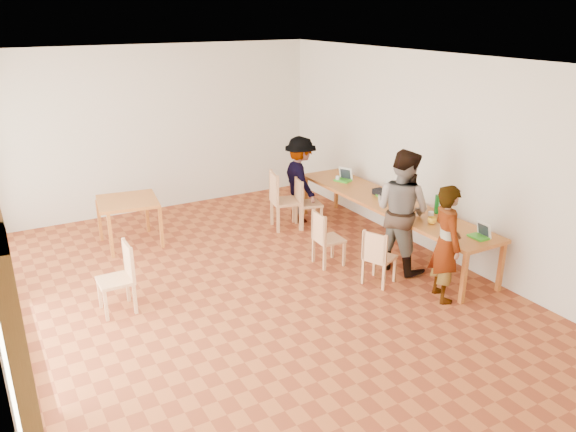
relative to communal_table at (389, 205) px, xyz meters
name	(u,v)px	position (x,y,z in m)	size (l,w,h in m)	color
ground	(258,293)	(-2.50, -0.41, -0.70)	(8.00, 8.00, 0.00)	#A45127
wall_back	(158,129)	(-2.50, 3.59, 0.80)	(6.00, 0.10, 3.00)	beige
wall_front	(525,342)	(-2.50, -4.41, 0.80)	(6.00, 0.10, 3.00)	beige
wall_right	(436,157)	(0.50, -0.41, 0.80)	(0.10, 8.00, 3.00)	beige
ceiling	(253,60)	(-2.50, -0.41, 2.32)	(6.00, 8.00, 0.04)	white
communal_table	(389,205)	(0.00, 0.00, 0.00)	(0.80, 4.00, 0.75)	#C0652A
side_table	(128,205)	(-3.53, 2.10, -0.03)	(0.90, 0.90, 0.75)	#C0652A
chair_near	(377,252)	(-0.99, -0.98, -0.22)	(0.49, 0.49, 0.42)	tan
chair_mid	(324,233)	(-1.26, -0.10, -0.20)	(0.41, 0.41, 0.44)	tan
chair_far	(280,195)	(-1.10, 1.52, -0.09)	(0.55, 0.55, 0.53)	tan
chair_empty	(304,198)	(-0.72, 1.38, -0.17)	(0.48, 0.48, 0.46)	tan
chair_spare	(122,270)	(-4.14, 0.04, -0.16)	(0.41, 0.41, 0.47)	tan
person_near	(446,243)	(-0.46, -1.70, 0.07)	(0.56, 0.37, 1.55)	gray
person_mid	(402,210)	(-0.36, -0.70, 0.18)	(0.86, 0.67, 1.77)	gray
person_far	(300,180)	(-0.62, 1.67, 0.06)	(0.98, 0.57, 1.52)	gray
laptop_near	(481,233)	(0.12, -1.73, 0.10)	(0.22, 0.25, 0.20)	green
laptop_mid	(387,194)	(0.11, 0.18, 0.11)	(0.29, 0.31, 0.22)	green
laptop_far	(344,177)	(0.05, 1.29, 0.11)	(0.32, 0.34, 0.23)	green
yellow_mug	(432,220)	(-0.09, -1.04, 0.10)	(0.12, 0.12, 0.10)	gold
green_bottle	(437,204)	(0.26, -0.75, 0.19)	(0.07, 0.07, 0.28)	#137022
clear_glass	(338,178)	(-0.06, 1.33, 0.09)	(0.07, 0.07, 0.09)	silver
condiment_cup	(431,214)	(0.13, -0.79, 0.08)	(0.08, 0.08, 0.06)	white
pink_phone	(405,208)	(0.02, -0.35, 0.05)	(0.05, 0.10, 0.01)	#E15083
black_pouch	(381,193)	(0.09, 0.32, 0.09)	(0.16, 0.26, 0.09)	black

